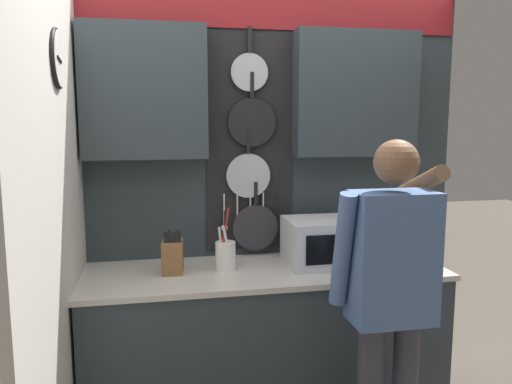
{
  "coord_description": "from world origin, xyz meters",
  "views": [
    {
      "loc": [
        -0.58,
        -2.65,
        1.74
      ],
      "look_at": [
        -0.01,
        0.22,
        1.32
      ],
      "focal_mm": 35.0,
      "sensor_mm": 36.0,
      "label": 1
    }
  ],
  "objects_px": {
    "microwave": "(328,241)",
    "utensil_crock": "(225,254)",
    "person": "(390,285)",
    "knife_block": "(173,256)"
  },
  "relations": [
    {
      "from": "microwave",
      "to": "person",
      "type": "bearing_deg",
      "value": -82.08
    },
    {
      "from": "microwave",
      "to": "utensil_crock",
      "type": "xyz_separation_m",
      "value": [
        -0.6,
        0.0,
        -0.04
      ]
    },
    {
      "from": "knife_block",
      "to": "utensil_crock",
      "type": "bearing_deg",
      "value": 0.19
    },
    {
      "from": "knife_block",
      "to": "person",
      "type": "bearing_deg",
      "value": -32.35
    },
    {
      "from": "person",
      "to": "microwave",
      "type": "bearing_deg",
      "value": 97.92
    },
    {
      "from": "knife_block",
      "to": "person",
      "type": "xyz_separation_m",
      "value": [
        0.98,
        -0.62,
        -0.02
      ]
    },
    {
      "from": "knife_block",
      "to": "utensil_crock",
      "type": "xyz_separation_m",
      "value": [
        0.29,
        0.0,
        -0.01
      ]
    },
    {
      "from": "microwave",
      "to": "person",
      "type": "distance_m",
      "value": 0.63
    },
    {
      "from": "knife_block",
      "to": "utensil_crock",
      "type": "height_order",
      "value": "utensil_crock"
    },
    {
      "from": "microwave",
      "to": "utensil_crock",
      "type": "bearing_deg",
      "value": 179.88
    }
  ]
}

